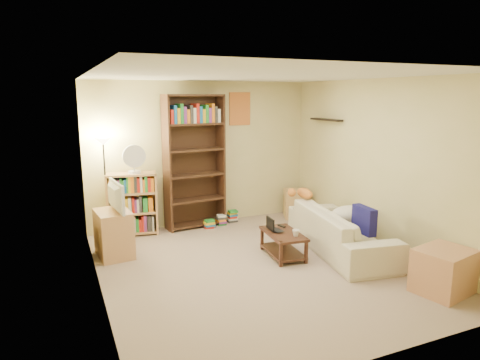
% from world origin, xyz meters
% --- Properties ---
extents(room, '(4.50, 4.54, 2.52)m').
position_xyz_m(room, '(0.00, 0.01, 1.62)').
color(room, tan).
rests_on(room, ground).
extents(sofa, '(2.40, 1.52, 0.62)m').
position_xyz_m(sofa, '(1.38, 0.06, 0.31)').
color(sofa, beige).
rests_on(sofa, ground).
extents(navy_pillow, '(0.15, 0.42, 0.37)m').
position_xyz_m(navy_pillow, '(1.41, -0.41, 0.59)').
color(navy_pillow, navy).
rests_on(navy_pillow, sofa).
extents(cream_blanket, '(0.57, 0.41, 0.24)m').
position_xyz_m(cream_blanket, '(1.54, 0.09, 0.53)').
color(cream_blanket, silver).
rests_on(cream_blanket, sofa).
extents(tabby_cat, '(0.49, 0.24, 0.17)m').
position_xyz_m(tabby_cat, '(1.25, 0.91, 0.70)').
color(tabby_cat, orange).
rests_on(tabby_cat, sofa).
extents(coffee_table, '(0.51, 0.83, 0.35)m').
position_xyz_m(coffee_table, '(0.50, 0.20, 0.22)').
color(coffee_table, '#422119').
rests_on(coffee_table, ground).
extents(laptop, '(0.36, 0.27, 0.02)m').
position_xyz_m(laptop, '(0.48, 0.33, 0.36)').
color(laptop, black).
rests_on(laptop, coffee_table).
extents(laptop_screen, '(0.04, 0.26, 0.18)m').
position_xyz_m(laptop_screen, '(0.36, 0.34, 0.46)').
color(laptop_screen, white).
rests_on(laptop_screen, laptop).
extents(mug, '(0.13, 0.13, 0.09)m').
position_xyz_m(mug, '(0.58, -0.01, 0.40)').
color(mug, white).
rests_on(mug, coffee_table).
extents(tv_remote, '(0.07, 0.15, 0.02)m').
position_xyz_m(tv_remote, '(0.61, 0.46, 0.36)').
color(tv_remote, black).
rests_on(tv_remote, coffee_table).
extents(tv_stand, '(0.50, 0.66, 0.66)m').
position_xyz_m(tv_stand, '(-1.70, 1.17, 0.33)').
color(tv_stand, tan).
rests_on(tv_stand, ground).
extents(television, '(0.74, 0.24, 0.41)m').
position_xyz_m(television, '(-1.70, 1.17, 0.87)').
color(television, black).
rests_on(television, tv_stand).
extents(tall_bookshelf, '(1.05, 0.45, 2.28)m').
position_xyz_m(tall_bookshelf, '(-0.21, 2.05, 1.20)').
color(tall_bookshelf, '#3E2417').
rests_on(tall_bookshelf, ground).
extents(short_bookshelf, '(0.84, 0.44, 1.03)m').
position_xyz_m(short_bookshelf, '(-1.28, 2.05, 0.51)').
color(short_bookshelf, tan).
rests_on(short_bookshelf, ground).
extents(desk_fan, '(0.37, 0.21, 0.46)m').
position_xyz_m(desk_fan, '(-1.22, 2.00, 1.26)').
color(desk_fan, silver).
rests_on(desk_fan, short_bookshelf).
extents(floor_lamp, '(0.27, 0.27, 1.62)m').
position_xyz_m(floor_lamp, '(-1.68, 2.05, 1.29)').
color(floor_lamp, black).
rests_on(floor_lamp, ground).
extents(side_table, '(0.59, 0.59, 0.52)m').
position_xyz_m(side_table, '(1.72, 1.86, 0.26)').
color(side_table, tan).
rests_on(side_table, ground).
extents(end_cabinet, '(0.72, 0.64, 0.52)m').
position_xyz_m(end_cabinet, '(1.65, -1.54, 0.26)').
color(end_cabinet, tan).
rests_on(end_cabinet, ground).
extents(book_stacks, '(0.69, 0.33, 0.22)m').
position_xyz_m(book_stacks, '(0.26, 1.96, 0.09)').
color(book_stacks, red).
rests_on(book_stacks, ground).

